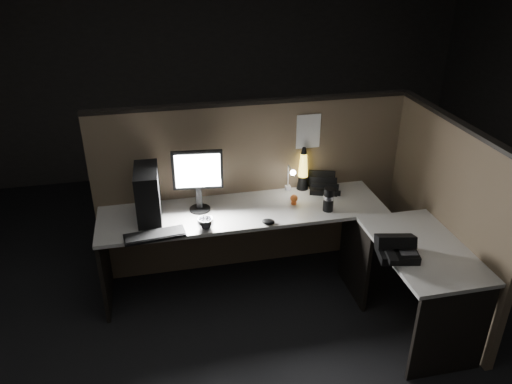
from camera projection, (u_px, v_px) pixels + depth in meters
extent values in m
plane|color=black|center=(278.00, 327.00, 3.86)|extent=(6.00, 6.00, 0.00)
plane|color=#282623|center=(216.00, 65.00, 5.85)|extent=(6.00, 0.00, 6.00)
cube|color=brown|center=(253.00, 188.00, 4.32)|extent=(2.66, 0.06, 1.50)
cube|color=brown|center=(443.00, 219.00, 3.85)|extent=(0.06, 1.66, 1.50)
cube|color=#A9A69F|center=(243.00, 211.00, 4.02)|extent=(2.30, 0.60, 0.03)
cube|color=#A9A69F|center=(423.00, 249.00, 3.55)|extent=(0.60, 1.00, 0.03)
cube|color=black|center=(105.00, 266.00, 3.98)|extent=(0.03, 0.55, 0.70)
cube|color=black|center=(451.00, 334.00, 3.30)|extent=(0.55, 0.03, 0.70)
cube|color=black|center=(354.00, 257.00, 4.09)|extent=(0.03, 0.55, 0.70)
cube|color=black|center=(148.00, 194.00, 3.82)|extent=(0.19, 0.40, 0.41)
cylinder|color=black|center=(200.00, 209.00, 4.01)|extent=(0.17, 0.17, 0.01)
cube|color=black|center=(199.00, 197.00, 3.98)|extent=(0.05, 0.04, 0.19)
cube|color=black|center=(197.00, 170.00, 3.87)|extent=(0.40, 0.07, 0.32)
cube|color=white|center=(198.00, 171.00, 3.85)|extent=(0.35, 0.04, 0.27)
cube|color=black|center=(155.00, 235.00, 3.65)|extent=(0.46, 0.20, 0.02)
ellipsoid|color=black|center=(269.00, 222.00, 3.81)|extent=(0.12, 0.10, 0.04)
cube|color=white|center=(288.00, 187.00, 4.34)|extent=(0.04, 0.05, 0.03)
cylinder|color=white|center=(288.00, 176.00, 4.29)|extent=(0.01, 0.01, 0.19)
cylinder|color=white|center=(291.00, 168.00, 4.19)|extent=(0.01, 0.13, 0.01)
sphere|color=white|center=(293.00, 173.00, 4.12)|extent=(0.05, 0.05, 0.05)
cube|color=black|center=(324.00, 188.00, 4.31)|extent=(0.29, 0.27, 0.05)
cube|color=black|center=(325.00, 186.00, 4.26)|extent=(0.22, 0.09, 0.08)
cube|color=black|center=(321.00, 177.00, 4.33)|extent=(0.22, 0.09, 0.16)
cone|color=black|center=(302.00, 182.00, 4.33)|extent=(0.10, 0.10, 0.12)
cone|color=yellow|center=(303.00, 165.00, 4.25)|extent=(0.08, 0.08, 0.21)
sphere|color=#934315|center=(303.00, 172.00, 4.28)|extent=(0.04, 0.04, 0.04)
sphere|color=#934315|center=(303.00, 164.00, 4.25)|extent=(0.03, 0.03, 0.03)
cone|color=black|center=(304.00, 151.00, 4.19)|extent=(0.05, 0.05, 0.06)
cylinder|color=black|center=(329.00, 200.00, 3.96)|extent=(0.09, 0.09, 0.20)
imported|color=#B1B1B8|center=(205.00, 224.00, 3.73)|extent=(0.15, 0.15, 0.10)
sphere|color=orange|center=(294.00, 198.00, 4.08)|extent=(0.06, 0.06, 0.06)
cube|color=white|center=(308.00, 131.00, 4.15)|extent=(0.21, 0.00, 0.30)
cube|color=black|center=(397.00, 253.00, 3.42)|extent=(0.30, 0.28, 0.06)
cube|color=black|center=(395.00, 241.00, 3.43)|extent=(0.29, 0.20, 0.12)
cube|color=black|center=(391.00, 255.00, 3.34)|extent=(0.09, 0.20, 0.04)
cube|color=#3F3F42|center=(408.00, 251.00, 3.39)|extent=(0.13, 0.13, 0.00)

